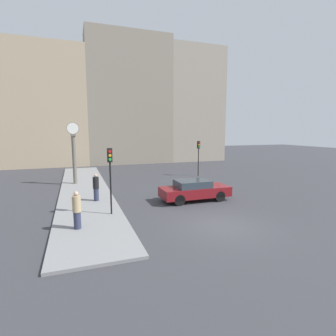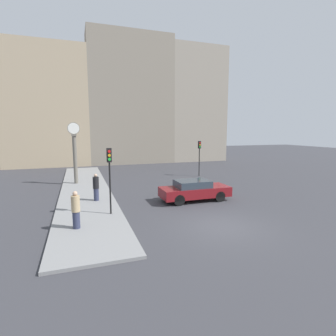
# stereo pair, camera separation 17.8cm
# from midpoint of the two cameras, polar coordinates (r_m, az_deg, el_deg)

# --- Properties ---
(ground_plane) EXTENTS (120.00, 120.00, 0.00)m
(ground_plane) POSITION_cam_midpoint_polar(r_m,az_deg,el_deg) (13.48, 11.47, -12.34)
(ground_plane) COLOR #38383D
(sidewalk_corner) EXTENTS (3.60, 24.77, 0.13)m
(sidewalk_corner) POSITION_cam_midpoint_polar(r_m,az_deg,el_deg) (21.66, -17.88, -4.54)
(sidewalk_corner) COLOR gray
(sidewalk_corner) RESTS_ON ground_plane
(building_row) EXTENTS (30.86, 5.00, 17.91)m
(building_row) POSITION_cam_midpoint_polar(r_m,az_deg,el_deg) (39.00, -9.47, 13.63)
(building_row) COLOR tan
(building_row) RESTS_ON ground_plane
(sedan_car) EXTENTS (4.65, 1.81, 1.40)m
(sedan_car) POSITION_cam_midpoint_polar(r_m,az_deg,el_deg) (17.71, 5.48, -4.78)
(sedan_car) COLOR maroon
(sedan_car) RESTS_ON ground_plane
(traffic_light_near) EXTENTS (0.26, 0.24, 3.62)m
(traffic_light_near) POSITION_cam_midpoint_polar(r_m,az_deg,el_deg) (14.41, -12.84, 0.19)
(traffic_light_near) COLOR black
(traffic_light_near) RESTS_ON sidewalk_corner
(traffic_light_far) EXTENTS (0.26, 0.24, 3.62)m
(traffic_light_far) POSITION_cam_midpoint_polar(r_m,az_deg,el_deg) (27.04, 6.47, 3.69)
(traffic_light_far) COLOR black
(traffic_light_far) RESTS_ON ground_plane
(street_clock) EXTENTS (1.00, 0.41, 5.23)m
(street_clock) POSITION_cam_midpoint_polar(r_m,az_deg,el_deg) (23.81, -19.99, 3.00)
(street_clock) COLOR #666056
(street_clock) RESTS_ON sidewalk_corner
(pedestrian_tan_coat) EXTENTS (0.39, 0.39, 1.78)m
(pedestrian_tan_coat) POSITION_cam_midpoint_polar(r_m,az_deg,el_deg) (13.03, -19.60, -8.66)
(pedestrian_tan_coat) COLOR #2D334C
(pedestrian_tan_coat) RESTS_ON sidewalk_corner
(pedestrian_black_jacket) EXTENTS (0.38, 0.38, 1.77)m
(pedestrian_black_jacket) POSITION_cam_midpoint_polar(r_m,az_deg,el_deg) (17.71, -15.68, -4.10)
(pedestrian_black_jacket) COLOR #2D334C
(pedestrian_black_jacket) RESTS_ON sidewalk_corner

